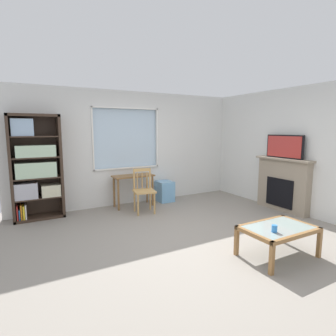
{
  "coord_description": "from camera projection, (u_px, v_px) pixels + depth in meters",
  "views": [
    {
      "loc": [
        -2.27,
        -3.5,
        1.71
      ],
      "look_at": [
        -0.0,
        0.61,
        1.04
      ],
      "focal_mm": 29.05,
      "sensor_mm": 36.0,
      "label": 1
    }
  ],
  "objects": [
    {
      "name": "sippy_cup",
      "position": [
        274.0,
        229.0,
        3.45
      ],
      "size": [
        0.07,
        0.07,
        0.09
      ],
      "primitive_type": "cylinder",
      "color": "#337FD6",
      "rests_on": "coffee_table"
    },
    {
      "name": "bookshelf",
      "position": [
        35.0,
        167.0,
        5.11
      ],
      "size": [
        0.9,
        0.38,
        1.99
      ],
      "color": "#38281E",
      "rests_on": "ground"
    },
    {
      "name": "wall_right",
      "position": [
        299.0,
        151.0,
        5.47
      ],
      "size": [
        0.12,
        4.97,
        2.55
      ],
      "primitive_type": "cube",
      "color": "silver",
      "rests_on": "ground"
    },
    {
      "name": "wall_back_with_window",
      "position": [
        132.0,
        150.0,
        6.26
      ],
      "size": [
        5.26,
        0.15,
        2.55
      ],
      "color": "silver",
      "rests_on": "ground"
    },
    {
      "name": "wooden_chair",
      "position": [
        144.0,
        190.0,
        5.58
      ],
      "size": [
        0.48,
        0.46,
        0.9
      ],
      "color": "tan",
      "rests_on": "ground"
    },
    {
      "name": "plastic_drawer_unit",
      "position": [
        165.0,
        191.0,
        6.48
      ],
      "size": [
        0.35,
        0.4,
        0.48
      ],
      "primitive_type": "cube",
      "color": "#72ADDB",
      "rests_on": "ground"
    },
    {
      "name": "desk_under_window",
      "position": [
        133.0,
        181.0,
        6.0
      ],
      "size": [
        0.9,
        0.39,
        0.7
      ],
      "color": "brown",
      "rests_on": "ground"
    },
    {
      "name": "tv",
      "position": [
        284.0,
        147.0,
        5.57
      ],
      "size": [
        0.06,
        0.85,
        0.48
      ],
      "color": "black",
      "rests_on": "fireplace"
    },
    {
      "name": "ground",
      "position": [
        186.0,
        237.0,
        4.36
      ],
      "size": [
        6.26,
        5.77,
        0.02
      ],
      "primitive_type": "cube",
      "color": "gray"
    },
    {
      "name": "coffee_table",
      "position": [
        278.0,
        231.0,
        3.64
      ],
      "size": [
        0.97,
        0.64,
        0.41
      ],
      "color": "#8C9E99",
      "rests_on": "ground"
    },
    {
      "name": "fireplace",
      "position": [
        283.0,
        184.0,
        5.69
      ],
      "size": [
        0.26,
        1.27,
        1.12
      ],
      "color": "gray",
      "rests_on": "ground"
    }
  ]
}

